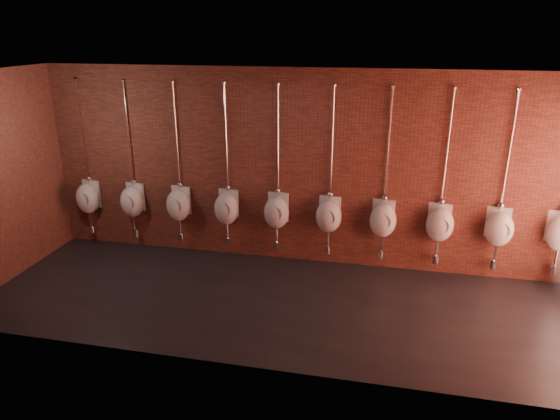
{
  "coord_description": "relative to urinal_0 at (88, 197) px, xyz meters",
  "views": [
    {
      "loc": [
        1.4,
        -6.2,
        3.75
      ],
      "look_at": [
        -0.11,
        0.9,
        1.1
      ],
      "focal_mm": 32.0,
      "sensor_mm": 36.0,
      "label": 1
    }
  ],
  "objects": [
    {
      "name": "urinal_2",
      "position": [
        1.73,
        0.0,
        0.0
      ],
      "size": [
        0.48,
        0.44,
        2.72
      ],
      "color": "white",
      "rests_on": "ground"
    },
    {
      "name": "urinal_0",
      "position": [
        0.0,
        0.0,
        0.0
      ],
      "size": [
        0.48,
        0.44,
        2.72
      ],
      "color": "white",
      "rests_on": "ground"
    },
    {
      "name": "ground",
      "position": [
        3.72,
        -1.35,
        -0.9
      ],
      "size": [
        8.5,
        8.5,
        0.0
      ],
      "primitive_type": "plane",
      "color": "black",
      "rests_on": "ground"
    },
    {
      "name": "room_shell",
      "position": [
        3.72,
        -1.35,
        1.11
      ],
      "size": [
        8.54,
        3.04,
        3.22
      ],
      "color": "black",
      "rests_on": "ground"
    },
    {
      "name": "urinal_5",
      "position": [
        4.32,
        0.0,
        0.0
      ],
      "size": [
        0.48,
        0.44,
        2.72
      ],
      "color": "white",
      "rests_on": "ground"
    },
    {
      "name": "urinal_7",
      "position": [
        6.05,
        0.0,
        0.0
      ],
      "size": [
        0.48,
        0.44,
        2.72
      ],
      "color": "white",
      "rests_on": "ground"
    },
    {
      "name": "urinal_3",
      "position": [
        2.59,
        0.0,
        0.0
      ],
      "size": [
        0.48,
        0.44,
        2.72
      ],
      "color": "white",
      "rests_on": "ground"
    },
    {
      "name": "urinal_4",
      "position": [
        3.46,
        0.0,
        0.0
      ],
      "size": [
        0.48,
        0.44,
        2.72
      ],
      "color": "white",
      "rests_on": "ground"
    },
    {
      "name": "urinal_6",
      "position": [
        5.19,
        0.0,
        0.0
      ],
      "size": [
        0.48,
        0.44,
        2.72
      ],
      "color": "white",
      "rests_on": "ground"
    },
    {
      "name": "urinal_1",
      "position": [
        0.86,
        0.0,
        0.0
      ],
      "size": [
        0.48,
        0.44,
        2.72
      ],
      "color": "white",
      "rests_on": "ground"
    },
    {
      "name": "urinal_8",
      "position": [
        6.92,
        0.0,
        0.0
      ],
      "size": [
        0.48,
        0.44,
        2.72
      ],
      "color": "white",
      "rests_on": "ground"
    }
  ]
}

